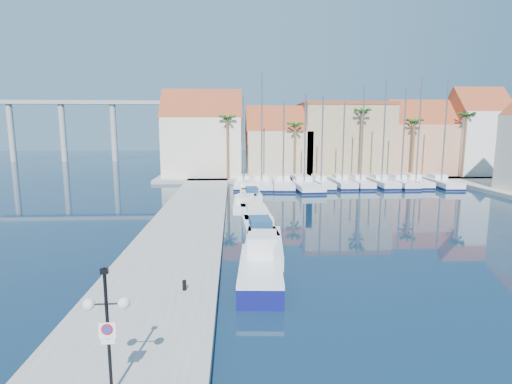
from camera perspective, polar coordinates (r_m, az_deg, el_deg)
ground at (r=19.68m, az=12.83°, el=-15.02°), size 260.00×260.00×0.00m
quay_west at (r=31.90m, az=-10.03°, el=-5.03°), size 6.00×77.00×0.50m
shore_north at (r=67.41m, az=9.80°, el=2.42°), size 54.00×16.00×0.50m
lamp_post at (r=12.12m, az=-20.54°, el=-15.87°), size 1.28×0.36×3.76m
bollard at (r=19.35m, az=-10.20°, el=-12.97°), size 0.19×0.19×0.48m
fishing_boat at (r=21.15m, az=0.63°, el=-10.87°), size 2.57×6.52×2.24m
motorboat_west_0 at (r=26.04m, az=1.12°, el=-7.53°), size 2.95×7.47×1.40m
motorboat_west_1 at (r=30.22m, az=0.48°, el=-5.18°), size 2.48×6.93×1.40m
motorboat_west_2 at (r=35.20m, az=-0.08°, el=-3.12°), size 2.62×7.33×1.40m
motorboat_west_3 at (r=40.21m, az=-1.47°, el=-1.57°), size 2.59×7.37×1.40m
motorboat_west_4 at (r=45.43m, az=-0.67°, el=-0.33°), size 2.20×5.90×1.40m
motorboat_west_5 at (r=50.71m, az=-0.95°, el=0.66°), size 2.48×7.30×1.40m
sailboat_0 at (r=54.32m, az=-1.76°, el=1.33°), size 2.84×8.43×12.04m
sailboat_1 at (r=54.34m, az=0.78°, el=1.35°), size 3.06×10.22×14.96m
sailboat_2 at (r=54.37m, az=3.88°, el=1.28°), size 3.50×10.34×11.44m
sailboat_3 at (r=54.02m, az=6.72°, el=1.18°), size 3.81×11.92×12.35m
sailboat_4 at (r=55.11m, az=9.15°, el=1.33°), size 2.45×8.61×12.29m
sailboat_5 at (r=56.40m, az=12.05°, el=1.40°), size 2.46×8.90×11.37m
sailboat_6 at (r=56.68m, az=14.56°, el=1.41°), size 2.32×8.11×13.48m
sailboat_7 at (r=57.94m, az=17.31°, el=1.43°), size 2.45×8.94×14.10m
sailboat_8 at (r=58.55m, az=19.82°, el=1.37°), size 2.34×8.55×13.06m
sailboat_9 at (r=60.04m, az=21.70°, el=1.47°), size 3.07×8.95×14.64m
sailboat_10 at (r=60.73m, az=24.73°, el=1.33°), size 3.29×9.82×14.27m
building_0 at (r=64.41m, az=-7.61°, el=7.76°), size 12.30×9.00×13.50m
building_1 at (r=64.68m, az=3.15°, el=6.74°), size 10.30×8.00×11.00m
building_2 at (r=67.73m, az=12.43°, el=7.47°), size 14.20×10.20×11.50m
building_3 at (r=71.00m, az=22.07°, el=6.76°), size 10.30×8.00×12.00m
building_4 at (r=74.40m, az=28.78°, el=7.24°), size 8.30×8.00×14.00m
palm_0 at (r=59.23m, az=-4.10°, el=10.18°), size 2.60×2.60×10.15m
palm_1 at (r=59.93m, az=5.64°, el=9.24°), size 2.60×2.60×9.15m
palm_2 at (r=62.29m, az=14.96°, el=10.71°), size 2.60×2.60×11.15m
palm_3 at (r=65.17m, az=21.69°, el=9.05°), size 2.60×2.60×9.65m
palm_4 at (r=68.91m, az=27.86°, el=9.40°), size 2.60×2.60×10.65m
viaduct at (r=104.86m, az=-22.45°, el=9.69°), size 48.00×2.20×14.45m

